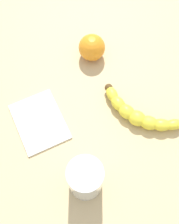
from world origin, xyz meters
The scene contains 5 objects.
wooden_tabletop centered at (0.00, 0.00, 1.50)cm, with size 120.00×120.00×3.00cm, color tan.
banana centered at (-4.79, -7.65, 4.98)cm, with size 22.81×10.17×3.96cm.
smoothie_glass centered at (-6.38, 14.35, 8.65)cm, with size 7.86×7.86×11.75cm.
orange_fruit centered at (17.54, -13.97, 6.76)cm, with size 7.51×7.51×7.51cm, color orange.
folded_napkin centered at (13.37, 10.82, 3.30)cm, with size 15.49×11.87×0.60cm, color white.
Camera 1 is at (-15.63, 23.06, 72.17)cm, focal length 45.85 mm.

